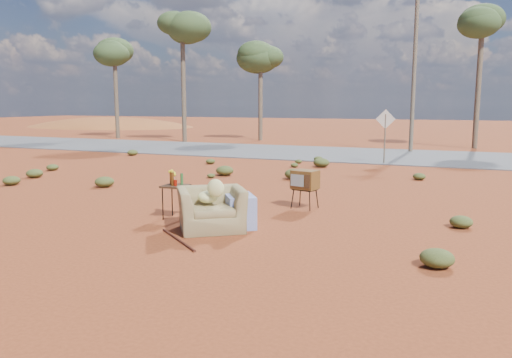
% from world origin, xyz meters
% --- Properties ---
extents(ground, '(140.00, 140.00, 0.00)m').
position_xyz_m(ground, '(0.00, 0.00, 0.00)').
color(ground, brown).
rests_on(ground, ground).
extents(highway, '(140.00, 7.00, 0.04)m').
position_xyz_m(highway, '(0.00, 15.00, 0.02)').
color(highway, '#565659').
rests_on(highway, ground).
extents(dirt_mound, '(26.00, 18.00, 2.00)m').
position_xyz_m(dirt_mound, '(-30.00, 34.00, 0.00)').
color(dirt_mound, brown).
rests_on(dirt_mound, ground).
extents(armchair, '(1.60, 1.61, 1.09)m').
position_xyz_m(armchair, '(0.10, -0.13, 0.51)').
color(armchair, olive).
rests_on(armchair, ground).
extents(tv_unit, '(0.64, 0.56, 0.90)m').
position_xyz_m(tv_unit, '(1.11, 2.37, 0.67)').
color(tv_unit, black).
rests_on(tv_unit, ground).
extents(side_table, '(0.53, 0.53, 1.01)m').
position_xyz_m(side_table, '(-1.15, 0.36, 0.74)').
color(side_table, '#3A2615').
rests_on(side_table, ground).
extents(rusty_bar, '(1.29, 1.04, 0.04)m').
position_xyz_m(rusty_bar, '(-0.16, -1.16, 0.02)').
color(rusty_bar, '#501F15').
rests_on(rusty_bar, ground).
extents(road_sign, '(0.78, 0.06, 2.19)m').
position_xyz_m(road_sign, '(1.50, 12.00, 1.50)').
color(road_sign, brown).
rests_on(road_sign, ground).
extents(eucalyptus_far_left, '(3.20, 3.20, 7.10)m').
position_xyz_m(eucalyptus_far_left, '(-18.00, 20.00, 5.94)').
color(eucalyptus_far_left, brown).
rests_on(eucalyptus_far_left, ground).
extents(eucalyptus_left, '(3.20, 3.20, 8.10)m').
position_xyz_m(eucalyptus_left, '(-12.00, 19.00, 6.92)').
color(eucalyptus_left, brown).
rests_on(eucalyptus_left, ground).
extents(eucalyptus_near_left, '(3.20, 3.20, 6.60)m').
position_xyz_m(eucalyptus_near_left, '(-8.00, 22.00, 5.45)').
color(eucalyptus_near_left, brown).
rests_on(eucalyptus_near_left, ground).
extents(eucalyptus_center, '(3.20, 3.20, 7.60)m').
position_xyz_m(eucalyptus_center, '(5.00, 21.00, 6.43)').
color(eucalyptus_center, brown).
rests_on(eucalyptus_center, ground).
extents(utility_pole_center, '(1.40, 0.20, 8.00)m').
position_xyz_m(utility_pole_center, '(2.00, 17.50, 4.15)').
color(utility_pole_center, brown).
rests_on(utility_pole_center, ground).
extents(scrub_patch, '(17.49, 8.07, 0.33)m').
position_xyz_m(scrub_patch, '(-0.82, 4.41, 0.14)').
color(scrub_patch, '#4B5224').
rests_on(scrub_patch, ground).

